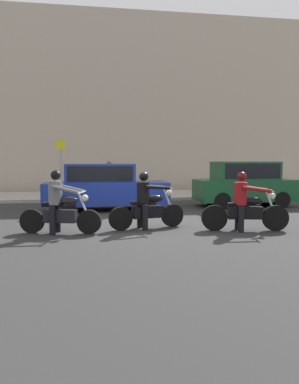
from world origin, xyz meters
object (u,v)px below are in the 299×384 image
motorcycle_with_rider_black_leather (147,205)px  parked_hatchback_forest_green (244,183)px  pedestrian_bystander (109,174)px  motorcycle_with_rider_gray (60,208)px  parked_sedan_cobalt_blue (104,186)px  street_sign_post (61,161)px  motorcycle_with_rider_crimson (245,207)px

motorcycle_with_rider_black_leather → parked_hatchback_forest_green: parked_hatchback_forest_green is taller
pedestrian_bystander → motorcycle_with_rider_gray: bearing=-100.0°
parked_sedan_cobalt_blue → street_sign_post: size_ratio=1.64×
motorcycle_with_rider_gray → pedestrian_bystander: size_ratio=1.15×
parked_hatchback_forest_green → motorcycle_with_rider_black_leather: bearing=-137.3°
motorcycle_with_rider_black_leather → motorcycle_with_rider_crimson: size_ratio=0.94×
parked_sedan_cobalt_blue → street_sign_post: street_sign_post is taller
motorcycle_with_rider_gray → motorcycle_with_rider_crimson: size_ratio=0.91×
street_sign_post → motorcycle_with_rider_black_leather: bearing=-71.7°
motorcycle_with_rider_gray → parked_hatchback_forest_green: 8.26m
parked_sedan_cobalt_blue → motorcycle_with_rider_black_leather: bearing=-75.3°
motorcycle_with_rider_gray → parked_sedan_cobalt_blue: size_ratio=0.45×
motorcycle_with_rider_black_leather → street_sign_post: size_ratio=0.76×
motorcycle_with_rider_crimson → pedestrian_bystander: pedestrian_bystander is taller
parked_hatchback_forest_green → pedestrian_bystander: 7.00m
motorcycle_with_rider_gray → parked_sedan_cobalt_blue: parked_sedan_cobalt_blue is taller
motorcycle_with_rider_black_leather → pedestrian_bystander: pedestrian_bystander is taller
motorcycle_with_rider_gray → parked_sedan_cobalt_blue: bearing=74.1°
street_sign_post → motorcycle_with_rider_crimson: bearing=-60.9°
motorcycle_with_rider_black_leather → street_sign_post: bearing=108.3°
motorcycle_with_rider_gray → parked_hatchback_forest_green: parked_hatchback_forest_green is taller
motorcycle_with_rider_black_leather → parked_hatchback_forest_green: bearing=42.7°
parked_hatchback_forest_green → street_sign_post: 9.21m
motorcycle_with_rider_gray → motorcycle_with_rider_black_leather: motorcycle_with_rider_gray is taller
motorcycle_with_rider_crimson → parked_hatchback_forest_green: size_ratio=0.58×
motorcycle_with_rider_black_leather → pedestrian_bystander: 8.92m
parked_sedan_cobalt_blue → pedestrian_bystander: 4.94m
parked_hatchback_forest_green → pedestrian_bystander: size_ratio=2.18×
motorcycle_with_rider_black_leather → parked_sedan_cobalt_blue: size_ratio=0.47×
motorcycle_with_rider_gray → pedestrian_bystander: bearing=80.0°
parked_hatchback_forest_green → street_sign_post: bearing=146.7°
motorcycle_with_rider_crimson → parked_hatchback_forest_green: 5.37m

